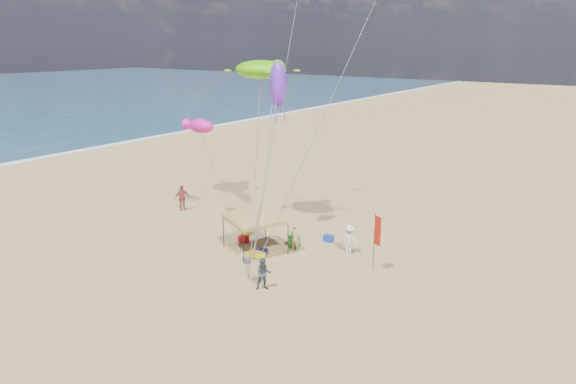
% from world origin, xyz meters
% --- Properties ---
extents(ground, '(280.00, 280.00, 0.00)m').
position_xyz_m(ground, '(0.00, 0.00, 0.00)').
color(ground, tan).
rests_on(ground, ground).
extents(canopy_tent, '(4.85, 4.85, 3.29)m').
position_xyz_m(canopy_tent, '(-2.66, 3.61, 2.74)').
color(canopy_tent, black).
rests_on(canopy_tent, ground).
extents(feather_flag, '(0.42, 0.20, 2.98)m').
position_xyz_m(feather_flag, '(3.86, 5.14, 1.99)').
color(feather_flag, black).
rests_on(feather_flag, ground).
extents(cooler_red, '(0.54, 0.38, 0.38)m').
position_xyz_m(cooler_red, '(-4.02, 4.22, 0.19)').
color(cooler_red, '#B20E12').
rests_on(cooler_red, ground).
extents(cooler_blue, '(0.54, 0.38, 0.38)m').
position_xyz_m(cooler_blue, '(-0.12, 7.20, 0.19)').
color(cooler_blue, '#1537B0').
rests_on(cooler_blue, ground).
extents(bag_navy, '(0.69, 0.54, 0.36)m').
position_xyz_m(bag_navy, '(-2.09, 3.49, 0.18)').
color(bag_navy, '#100E3F').
rests_on(bag_navy, ground).
extents(bag_orange, '(0.54, 0.69, 0.36)m').
position_xyz_m(bag_orange, '(-4.21, 7.58, 0.18)').
color(bag_orange, orange).
rests_on(bag_orange, ground).
extents(chair_green, '(0.50, 0.50, 0.70)m').
position_xyz_m(chair_green, '(-1.23, 5.34, 0.35)').
color(chair_green, '#1A9226').
rests_on(chair_green, ground).
extents(chair_yellow, '(0.50, 0.50, 0.70)m').
position_xyz_m(chair_yellow, '(-4.72, 5.18, 0.35)').
color(chair_yellow, yellow).
rests_on(chair_yellow, ground).
extents(crate_grey, '(0.34, 0.30, 0.28)m').
position_xyz_m(crate_grey, '(-2.01, 2.12, 0.14)').
color(crate_grey, slate).
rests_on(crate_grey, ground).
extents(beach_cart, '(0.90, 0.50, 0.24)m').
position_xyz_m(beach_cart, '(-2.05, 2.93, 0.20)').
color(beach_cart, yellow).
rests_on(beach_cart, ground).
extents(person_near_a, '(0.64, 0.48, 1.59)m').
position_xyz_m(person_near_a, '(-0.89, 4.91, 0.80)').
color(person_near_a, tan).
rests_on(person_near_a, ground).
extents(person_near_b, '(0.95, 0.95, 1.56)m').
position_xyz_m(person_near_b, '(0.55, 0.30, 0.78)').
color(person_near_b, '#373F4B').
rests_on(person_near_b, ground).
extents(person_near_c, '(1.12, 0.75, 1.61)m').
position_xyz_m(person_near_c, '(1.67, 6.39, 0.80)').
color(person_near_c, silver).
rests_on(person_near_c, ground).
extents(person_far_a, '(0.73, 1.12, 1.78)m').
position_xyz_m(person_far_a, '(-11.28, 6.27, 0.89)').
color(person_far_a, '#AB4541').
rests_on(person_far_a, ground).
extents(turtle_kite, '(3.42, 2.81, 1.09)m').
position_xyz_m(turtle_kite, '(-5.37, 7.70, 9.53)').
color(turtle_kite, '#51C709').
rests_on(turtle_kite, ground).
extents(fish_kite, '(2.12, 1.37, 0.87)m').
position_xyz_m(fish_kite, '(-8.44, 5.57, 6.16)').
color(fish_kite, '#E012A5').
rests_on(fish_kite, ground).
extents(squid_kite, '(1.20, 1.20, 2.54)m').
position_xyz_m(squid_kite, '(-3.33, 6.68, 8.83)').
color(squid_kite, '#6927D9').
rests_on(squid_kite, ground).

